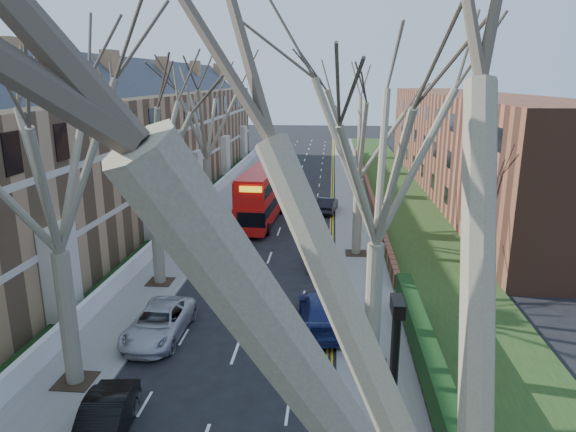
# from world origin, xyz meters

# --- Properties ---
(pavement_left) EXTENTS (3.00, 102.00, 0.12)m
(pavement_left) POSITION_xyz_m (-6.00, 39.00, 0.06)
(pavement_left) COLOR slate
(pavement_left) RESTS_ON ground
(pavement_right) EXTENTS (3.00, 102.00, 0.12)m
(pavement_right) POSITION_xyz_m (6.00, 39.00, 0.06)
(pavement_right) COLOR slate
(pavement_right) RESTS_ON ground
(terrace_left) EXTENTS (9.70, 78.00, 13.60)m
(terrace_left) POSITION_xyz_m (-13.65, 31.00, 5.53)
(terrace_left) COLOR #98734D
(terrace_left) RESTS_ON ground
(flats_right) EXTENTS (13.97, 54.00, 10.00)m
(flats_right) POSITION_xyz_m (17.46, 43.00, 4.98)
(flats_right) COLOR brown
(flats_right) RESTS_ON ground
(front_wall_left) EXTENTS (0.30, 78.00, 1.00)m
(front_wall_left) POSITION_xyz_m (-7.65, 31.00, 0.62)
(front_wall_left) COLOR white
(front_wall_left) RESTS_ON ground
(grass_verge_right) EXTENTS (6.00, 102.00, 0.06)m
(grass_verge_right) POSITION_xyz_m (10.50, 39.00, 0.15)
(grass_verge_right) COLOR #1F3714
(grass_verge_right) RESTS_ON ground
(tree_left_mid) EXTENTS (10.50, 10.50, 14.71)m
(tree_left_mid) POSITION_xyz_m (-5.70, 6.00, 9.56)
(tree_left_mid) COLOR #726951
(tree_left_mid) RESTS_ON ground
(tree_left_far) EXTENTS (10.15, 10.15, 14.22)m
(tree_left_far) POSITION_xyz_m (-5.70, 16.00, 9.24)
(tree_left_far) COLOR #726951
(tree_left_far) RESTS_ON ground
(tree_left_dist) EXTENTS (10.50, 10.50, 14.71)m
(tree_left_dist) POSITION_xyz_m (-5.70, 28.00, 9.56)
(tree_left_dist) COLOR #726951
(tree_left_dist) RESTS_ON ground
(tree_right_near) EXTENTS (10.85, 10.85, 15.20)m
(tree_right_near) POSITION_xyz_m (5.70, -6.00, 9.86)
(tree_right_near) COLOR #726951
(tree_right_near) RESTS_ON ground
(tree_right_mid) EXTENTS (10.50, 10.50, 14.71)m
(tree_right_mid) POSITION_xyz_m (5.70, 8.00, 9.56)
(tree_right_mid) COLOR #726951
(tree_right_mid) RESTS_ON ground
(tree_right_far) EXTENTS (10.15, 10.15, 14.22)m
(tree_right_far) POSITION_xyz_m (5.70, 22.00, 9.24)
(tree_right_far) COLOR #726951
(tree_right_far) RESTS_ON ground
(double_decker_bus) EXTENTS (2.98, 10.20, 4.26)m
(double_decker_bus) POSITION_xyz_m (-1.70, 29.26, 2.08)
(double_decker_bus) COLOR red
(double_decker_bus) RESTS_ON ground
(car_left_mid) EXTENTS (1.91, 4.22, 1.34)m
(car_left_mid) POSITION_xyz_m (-3.20, 3.07, 0.67)
(car_left_mid) COLOR black
(car_left_mid) RESTS_ON ground
(car_left_far) EXTENTS (2.43, 5.06, 1.39)m
(car_left_far) POSITION_xyz_m (-3.70, 9.94, 0.70)
(car_left_far) COLOR #AEAEB4
(car_left_far) RESTS_ON ground
(car_right_near) EXTENTS (2.55, 5.37, 1.51)m
(car_right_near) POSITION_xyz_m (3.65, 11.59, 0.76)
(car_right_near) COLOR navy
(car_right_near) RESTS_ON ground
(car_right_mid) EXTENTS (1.80, 4.11, 1.38)m
(car_right_mid) POSITION_xyz_m (3.31, 19.83, 0.69)
(car_right_mid) COLOR gray
(car_right_mid) RESTS_ON ground
(car_right_far) EXTENTS (1.98, 4.26, 1.35)m
(car_right_far) POSITION_xyz_m (3.63, 33.21, 0.68)
(car_right_far) COLOR black
(car_right_far) RESTS_ON ground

